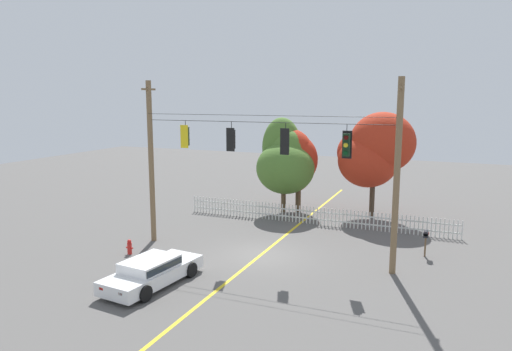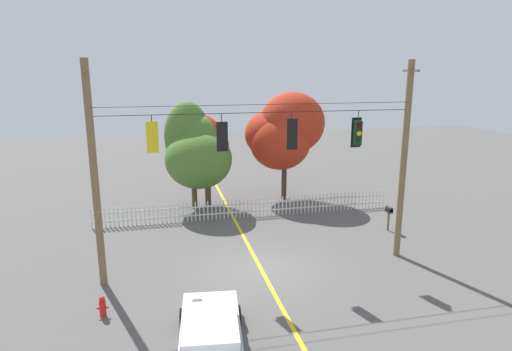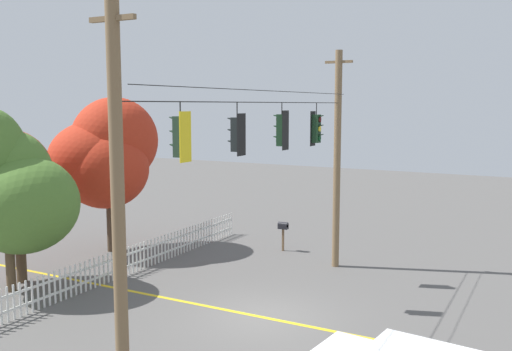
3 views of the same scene
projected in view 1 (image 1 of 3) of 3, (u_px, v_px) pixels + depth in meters
ground at (261, 255)px, 23.24m from camera, size 80.00×80.00×0.00m
lane_centerline_stripe at (261, 255)px, 23.24m from camera, size 0.16×36.00×0.01m
signal_support_span at (261, 168)px, 22.53m from camera, size 12.78×1.10×8.51m
traffic_signal_northbound_primary at (186, 136)px, 23.87m from camera, size 0.43×0.38×1.37m
traffic_signal_westbound_side at (231, 139)px, 22.90m from camera, size 0.43×0.38×1.43m
traffic_signal_eastbound_side at (285, 141)px, 21.85m from camera, size 0.43×0.38×1.47m
traffic_signal_southbound_primary at (346, 145)px, 20.79m from camera, size 0.43×0.38×1.53m
white_picket_fence at (314, 215)px, 28.80m from camera, size 16.68×0.06×1.08m
autumn_maple_near_fence at (285, 161)px, 31.23m from camera, size 3.84×3.70×6.34m
autumn_maple_mid at (293, 159)px, 31.64m from camera, size 3.29×3.03×5.59m
autumn_oak_far_east at (374, 152)px, 29.90m from camera, size 4.95×4.23×6.76m
parked_car at (152, 271)px, 19.46m from camera, size 2.34×4.81×1.15m
fire_hydrant at (130, 247)px, 23.33m from camera, size 0.38×0.22×0.74m
roadside_mailbox at (426, 236)px, 22.86m from camera, size 0.25×0.44×1.29m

